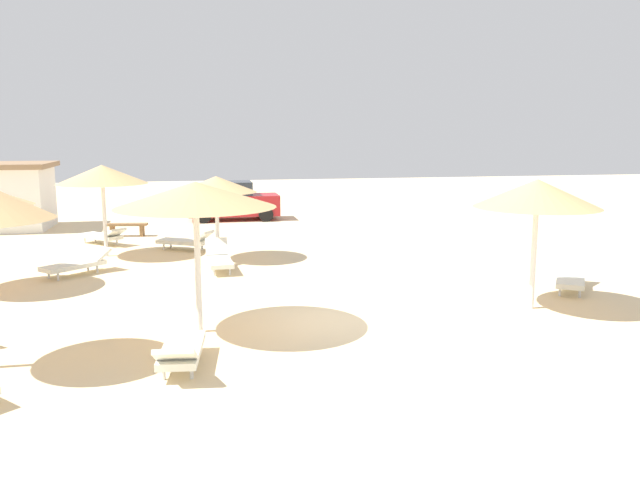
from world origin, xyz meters
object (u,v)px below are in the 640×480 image
beach_cabana (1,196)px  lounger_6 (219,259)px  parasol_3 (537,194)px  lounger_4 (103,236)px  lounger_0 (186,241)px  parasol_2 (195,195)px  lounger_3 (571,277)px  lounger_5 (78,264)px  parked_car (233,202)px  parasol_0 (216,185)px  bench_0 (127,227)px  lounger_2 (181,351)px  parasol_4 (102,175)px

beach_cabana → lounger_6: bearing=-49.5°
parasol_3 → lounger_4: bearing=134.7°
lounger_0 → lounger_4: lounger_0 is taller
lounger_4 → parasol_2: bearing=-73.8°
lounger_3 → beach_cabana: 21.67m
lounger_5 → parked_car: bearing=64.5°
lounger_5 → lounger_4: bearing=89.2°
parasol_0 → lounger_5: parasol_0 is taller
parasol_0 → lounger_3: 10.36m
lounger_5 → parked_car: (4.98, 10.41, 0.51)m
parasol_3 → lounger_3: (1.85, 1.36, -2.26)m
lounger_0 → beach_cabana: (-7.31, 6.31, 1.05)m
parasol_0 → lounger_0: bearing=118.0°
parasol_2 → bench_0: parasol_2 is taller
lounger_2 → lounger_4: bearing=102.4°
parasol_2 → parasol_4: parasol_2 is taller
parasol_4 → lounger_6: (3.41, -2.81, -2.26)m
lounger_4 → lounger_6: (3.79, -5.06, 0.02)m
parasol_3 → lounger_0: parasol_3 is taller
parasol_3 → lounger_2: parasol_3 is taller
lounger_5 → lounger_2: bearing=-70.0°
parked_car → lounger_6: bearing=-96.1°
parasol_3 → lounger_5: parasol_3 is taller
parasol_4 → parked_car: (4.53, 7.76, -1.76)m
parasol_0 → bench_0: 6.41m
parked_car → lounger_4: bearing=-131.7°
lounger_2 → bench_0: size_ratio=1.28×
parasol_0 → lounger_2: (-1.03, -9.22, -2.01)m
parasol_3 → parasol_4: bearing=140.5°
lounger_5 → parasol_2: bearing=-61.4°
lounger_2 → lounger_4: 13.05m
lounger_2 → beach_cabana: bearing=112.6°
parasol_3 → lounger_2: size_ratio=1.47×
lounger_0 → bench_0: 4.07m
parasol_3 → parasol_4: 13.03m
parasol_4 → lounger_3: bearing=-30.2°
lounger_3 → bench_0: size_ratio=1.26×
lounger_2 → lounger_4: lounger_2 is taller
bench_0 → parked_car: 5.72m
lounger_4 → bench_0: 1.82m
lounger_4 → lounger_5: (-0.07, -4.90, 0.00)m
lounger_5 → lounger_6: (3.86, -0.16, 0.01)m
lounger_3 → lounger_5: (-12.35, 4.28, -0.00)m
lounger_0 → lounger_5: 4.32m
parasol_0 → parasol_4: (-3.45, 1.28, 0.26)m
lounger_0 → beach_cabana: size_ratio=0.49×
parasol_2 → parked_car: parasol_2 is taller
parasol_2 → lounger_6: bearing=83.5°
parasol_2 → lounger_3: (9.14, 1.58, -2.39)m
lounger_0 → parasol_4: bearing=-168.2°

